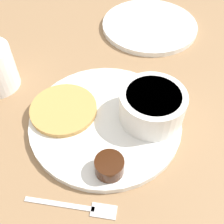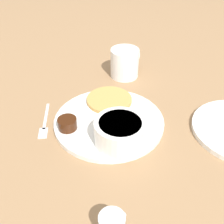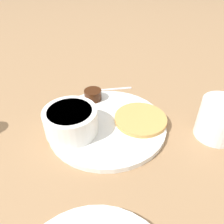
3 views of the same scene
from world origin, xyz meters
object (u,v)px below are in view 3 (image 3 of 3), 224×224
Objects in this scene: bowl at (71,120)px; plate at (107,124)px; fork at (103,90)px; coffee_mug at (220,120)px.

plate is at bearing 161.09° from bowl.
coffee_mug is at bearing 102.61° from fork.
coffee_mug is 0.31m from fork.
fork is at bearing -77.39° from coffee_mug.
plate is 0.24m from coffee_mug.
bowl is 0.31m from coffee_mug.
bowl is at bearing 31.74° from fork.
bowl is (0.07, -0.03, 0.03)m from plate.
plate is 2.30× the size of coffee_mug.
plate is at bearing -48.18° from coffee_mug.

